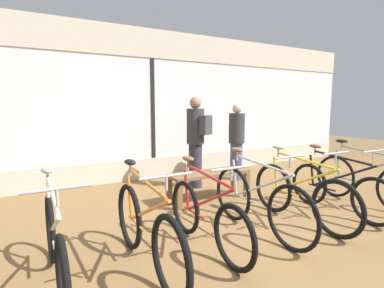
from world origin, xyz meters
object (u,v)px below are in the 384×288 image
(bicycle_center_left, at_px, (206,217))
(display_bench, at_px, (209,177))
(customer_by_window, at_px, (236,140))
(bicycle_far_left, at_px, (55,246))
(customer_near_rack, at_px, (196,139))
(bicycle_center_right, at_px, (301,195))
(bicycle_far_right, at_px, (364,180))
(bicycle_right, at_px, (337,189))
(bicycle_center, at_px, (258,201))
(bicycle_left, at_px, (146,230))

(bicycle_center_left, xyz_separation_m, display_bench, (0.96, 1.42, 0.03))
(customer_by_window, bearing_deg, bicycle_center_left, -133.68)
(bicycle_far_left, distance_m, customer_near_rack, 3.57)
(bicycle_center_right, relative_size, bicycle_far_right, 1.00)
(bicycle_center_right, xyz_separation_m, bicycle_right, (0.77, -0.02, -0.02))
(customer_by_window, bearing_deg, bicycle_center, -122.20)
(bicycle_right, relative_size, display_bench, 1.22)
(bicycle_center_right, bearing_deg, bicycle_right, -1.35)
(bicycle_right, height_order, customer_by_window, customer_by_window)
(bicycle_far_right, xyz_separation_m, customer_near_rack, (-1.83, 2.25, 0.55))
(display_bench, bearing_deg, bicycle_far_left, -150.80)
(customer_by_window, bearing_deg, display_bench, -143.92)
(bicycle_left, relative_size, bicycle_center_left, 1.08)
(bicycle_center, distance_m, customer_near_rack, 2.33)
(customer_by_window, bearing_deg, bicycle_far_left, -148.32)
(bicycle_left, bearing_deg, bicycle_far_left, 172.66)
(bicycle_right, bearing_deg, bicycle_left, -179.12)
(bicycle_center_left, height_order, display_bench, bicycle_center_left)
(bicycle_center_left, height_order, customer_by_window, customer_by_window)
(display_bench, bearing_deg, bicycle_center_right, -68.82)
(bicycle_center_right, xyz_separation_m, bicycle_far_right, (1.50, 0.02, 0.01))
(bicycle_center_left, distance_m, display_bench, 1.72)
(bicycle_center_left, bearing_deg, bicycle_right, -0.63)
(bicycle_left, bearing_deg, customer_near_rack, 50.43)
(bicycle_right, xyz_separation_m, bicycle_far_right, (0.74, 0.04, 0.03))
(bicycle_right, relative_size, customer_by_window, 1.04)
(bicycle_center_right, relative_size, bicycle_right, 1.05)
(customer_by_window, bearing_deg, bicycle_left, -140.80)
(display_bench, bearing_deg, customer_by_window, 36.08)
(display_bench, distance_m, customer_near_rack, 1.03)
(bicycle_center_left, distance_m, bicycle_far_right, 3.02)
(bicycle_center, bearing_deg, bicycle_far_left, -179.89)
(bicycle_far_left, distance_m, bicycle_right, 3.81)
(bicycle_far_left, distance_m, bicycle_center_left, 1.53)
(bicycle_far_left, distance_m, display_bench, 2.86)
(bicycle_center, distance_m, customer_by_window, 2.80)
(customer_near_rack, bearing_deg, bicycle_left, -129.57)
(bicycle_center_left, distance_m, customer_near_rack, 2.62)
(bicycle_far_left, xyz_separation_m, customer_by_window, (3.80, 2.34, 0.48))
(bicycle_far_left, xyz_separation_m, bicycle_right, (3.81, -0.06, -0.01))
(bicycle_center_left, height_order, bicycle_right, same)
(customer_by_window, bearing_deg, customer_near_rack, -173.91)
(bicycle_far_left, xyz_separation_m, display_bench, (2.49, 1.39, 0.02))
(bicycle_center, xyz_separation_m, customer_near_rack, (0.40, 2.23, 0.55))
(bicycle_left, bearing_deg, customer_by_window, 39.20)
(bicycle_center, bearing_deg, customer_near_rack, 79.78)
(bicycle_left, height_order, bicycle_center, bicycle_center)
(bicycle_far_left, distance_m, bicycle_far_right, 4.55)
(bicycle_left, relative_size, display_bench, 1.28)
(bicycle_center_right, height_order, display_bench, bicycle_center_right)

